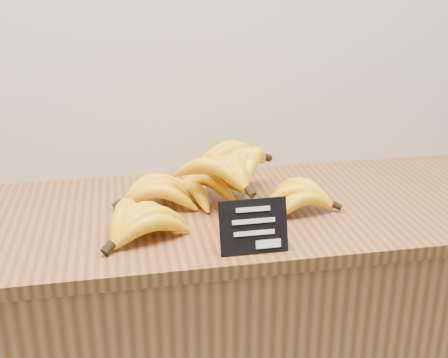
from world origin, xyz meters
TOP-DOWN VIEW (x-y plane):
  - counter_top at (-0.03, 2.75)m, footprint 1.49×0.54m
  - chalkboard_sign at (-0.01, 2.53)m, footprint 0.14×0.04m
  - banana_pile at (-0.07, 2.76)m, footprint 0.57×0.36m

SIDE VIEW (x-z plane):
  - counter_top at x=-0.03m, z-range 0.90..0.93m
  - chalkboard_sign at x=-0.01m, z-range 0.93..1.04m
  - banana_pile at x=-0.07m, z-range 0.92..1.04m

